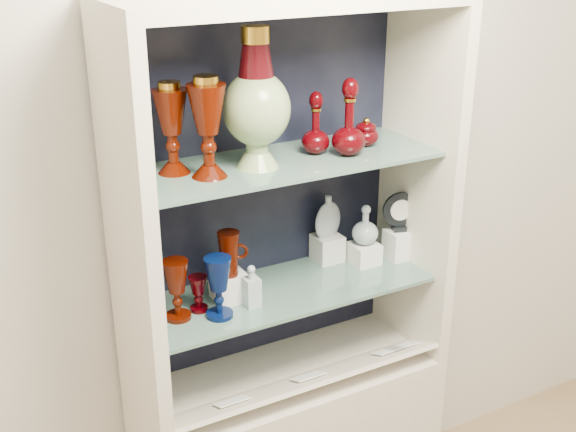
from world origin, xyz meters
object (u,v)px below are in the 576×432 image
enamel_urn (256,99)px  ruby_goblet_tall (177,290)px  lidded_bowl (366,131)px  ruby_goblet_small (198,294)px  pedestal_lamp_right (208,127)px  cobalt_goblet (219,288)px  ruby_decanter_b (316,121)px  flat_flask (328,215)px  ruby_pitcher (229,254)px  ruby_decanter_a (349,112)px  pedestal_lamp_left (172,128)px  clear_square_bottle (252,286)px  clear_round_decanter (365,226)px  cameo_medallion (400,211)px

enamel_urn → ruby_goblet_tall: 0.58m
lidded_bowl → ruby_goblet_small: 0.71m
ruby_goblet_small → pedestal_lamp_right: bearing=-36.5°
ruby_goblet_tall → cobalt_goblet: bearing=-23.3°
ruby_decanter_b → flat_flask: bearing=41.3°
pedestal_lamp_right → ruby_pitcher: bearing=35.9°
ruby_decanter_a → cobalt_goblet: 0.63m
pedestal_lamp_left → ruby_goblet_tall: 0.46m
clear_square_bottle → clear_round_decanter: clear_round_decanter is taller
pedestal_lamp_left → pedestal_lamp_right: (0.07, -0.08, 0.01)m
pedestal_lamp_left → clear_square_bottle: 0.52m
clear_round_decanter → ruby_decanter_a: bearing=-148.7°
cobalt_goblet → clear_square_bottle: size_ratio=1.41×
ruby_decanter_a → ruby_pitcher: size_ratio=1.84×
pedestal_lamp_right → clear_square_bottle: size_ratio=2.07×
clear_round_decanter → lidded_bowl: bearing=-141.7°
pedestal_lamp_left → clear_square_bottle: (0.18, -0.10, -0.48)m
ruby_goblet_small → cameo_medallion: (0.73, 0.01, 0.12)m
clear_square_bottle → cameo_medallion: size_ratio=0.93×
pedestal_lamp_right → ruby_pitcher: size_ratio=1.96×
pedestal_lamp_left → ruby_decanter_b: (0.43, -0.04, -0.03)m
cobalt_goblet → flat_flask: 0.50m
cobalt_goblet → ruby_decanter_a: bearing=1.7°
ruby_decanter_b → enamel_urn: bearing=-172.1°
ruby_decanter_b → ruby_pitcher: 0.47m
cobalt_goblet → cameo_medallion: 0.70m
ruby_decanter_a → ruby_goblet_tall: 0.71m
clear_square_bottle → cameo_medallion: 0.59m
enamel_urn → flat_flask: size_ratio=2.65×
pedestal_lamp_right → ruby_decanter_a: size_ratio=1.07×
flat_flask → ruby_decanter_a: bearing=-110.6°
cobalt_goblet → ruby_goblet_tall: cobalt_goblet is taller
cobalt_goblet → clear_square_bottle: 0.11m
ruby_decanter_b → ruby_goblet_tall: 0.63m
enamel_urn → cobalt_goblet: size_ratio=2.08×
ruby_decanter_b → pedestal_lamp_right: bearing=-173.3°
ruby_pitcher → clear_round_decanter: 0.50m
lidded_bowl → ruby_goblet_tall: lidded_bowl is taller
ruby_decanter_a → clear_square_bottle: size_ratio=1.94×
lidded_bowl → ruby_pitcher: 0.56m
ruby_goblet_small → flat_flask: size_ratio=0.75×
pedestal_lamp_right → enamel_urn: 0.16m
pedestal_lamp_left → clear_round_decanter: 0.76m
flat_flask → lidded_bowl: bearing=-65.7°
cobalt_goblet → ruby_decanter_b: bearing=11.5°
clear_square_bottle → flat_flask: flat_flask is taller
enamel_urn → ruby_decanter_b: size_ratio=1.96×
enamel_urn → ruby_goblet_small: enamel_urn is taller
pedestal_lamp_left → ruby_decanter_a: ruby_decanter_a is taller
enamel_urn → cameo_medallion: (0.54, 0.03, -0.44)m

